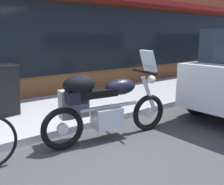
{
  "coord_description": "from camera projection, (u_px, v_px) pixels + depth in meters",
  "views": [
    {
      "loc": [
        -1.63,
        -2.46,
        1.6
      ],
      "look_at": [
        0.79,
        0.68,
        0.7
      ],
      "focal_mm": 39.21,
      "sensor_mm": 36.0,
      "label": 1
    }
  ],
  "objects": [
    {
      "name": "ground_plane",
      "position": [
        96.0,
        161.0,
        3.23
      ],
      "size": [
        80.0,
        80.0,
        0.0
      ],
      "primitive_type": "plane",
      "color": "#3C3C3C"
    },
    {
      "name": "sandwich_board_sign",
      "position": [
        3.0,
        91.0,
        4.54
      ],
      "size": [
        0.55,
        0.42,
        0.99
      ],
      "color": "black",
      "rests_on": "sidewalk_curb"
    },
    {
      "name": "touring_motorcycle",
      "position": [
        101.0,
        103.0,
        3.78
      ],
      "size": [
        2.18,
        0.85,
        1.4
      ],
      "color": "black",
      "rests_on": "ground_plane"
    }
  ]
}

